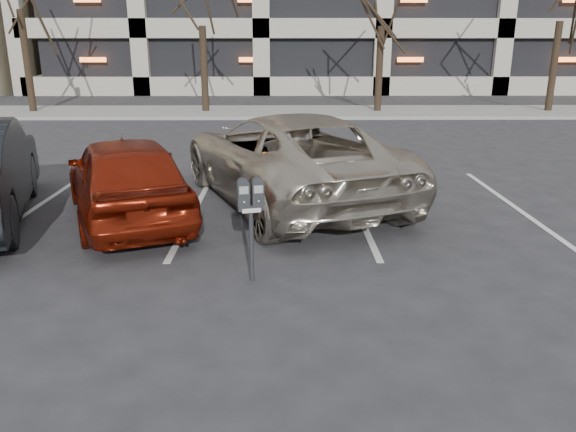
# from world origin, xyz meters

# --- Properties ---
(ground) EXTENTS (140.00, 140.00, 0.00)m
(ground) POSITION_xyz_m (0.00, 0.00, 0.00)
(ground) COLOR #28282B
(ground) RESTS_ON ground
(sidewalk) EXTENTS (80.00, 4.00, 0.12)m
(sidewalk) POSITION_xyz_m (0.00, 16.00, 0.06)
(sidewalk) COLOR gray
(sidewalk) RESTS_ON ground
(stall_lines) EXTENTS (16.90, 5.20, 0.00)m
(stall_lines) POSITION_xyz_m (-1.40, 2.30, 0.01)
(stall_lines) COLOR silver
(stall_lines) RESTS_ON ground
(parking_meter) EXTENTS (0.34, 0.19, 1.25)m
(parking_meter) POSITION_xyz_m (-0.25, -0.83, 0.96)
(parking_meter) COLOR black
(parking_meter) RESTS_ON ground
(suv_silver) EXTENTS (4.59, 6.29, 1.60)m
(suv_silver) POSITION_xyz_m (0.22, 2.80, 0.79)
(suv_silver) COLOR #BEB4A2
(suv_silver) RESTS_ON ground
(car_red) EXTENTS (3.10, 4.45, 1.41)m
(car_red) POSITION_xyz_m (-2.38, 1.66, 0.70)
(car_red) COLOR maroon
(car_red) RESTS_ON ground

